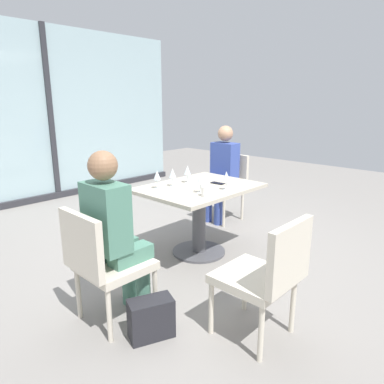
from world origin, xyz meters
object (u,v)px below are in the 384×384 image
chair_front_left (267,272)px  wine_glass_3 (226,177)px  dining_table_main (199,204)px  person_far_right (222,169)px  person_side_end (114,229)px  wine_glass_1 (157,176)px  coffee_cup (205,191)px  chair_side_end (103,260)px  wine_glass_2 (200,179)px  chair_far_right (226,183)px  wine_glass_4 (187,170)px  cell_phone_on_table (218,183)px  handbag_0 (151,318)px  wine_glass_0 (173,174)px

chair_front_left → wine_glass_3: size_ratio=4.70×
dining_table_main → person_far_right: (0.99, 0.50, 0.16)m
person_side_end → wine_glass_1: size_ratio=6.81×
chair_front_left → person_far_right: size_ratio=0.69×
dining_table_main → coffee_cup: (-0.25, -0.30, 0.24)m
coffee_cup → chair_side_end: bearing=-178.4°
chair_side_end → wine_glass_2: wine_glass_2 is taller
chair_side_end → wine_glass_3: wine_glass_3 is taller
chair_far_right → chair_front_left: (-1.83, -1.76, 0.00)m
dining_table_main → wine_glass_4: bearing=81.9°
chair_far_right → cell_phone_on_table: size_ratio=6.04×
dining_table_main → chair_far_right: (1.10, 0.50, -0.04)m
chair_side_end → handbag_0: size_ratio=2.90×
person_side_end → wine_glass_4: person_side_end is taller
wine_glass_1 → wine_glass_4: same height
wine_glass_1 → person_far_right: bearing=11.2°
chair_front_left → wine_glass_2: bearing=63.2°
person_far_right → handbag_0: (-2.23, -1.19, -0.56)m
chair_front_left → wine_glass_3: bearing=50.5°
coffee_cup → handbag_0: size_ratio=0.30×
person_side_end → coffee_cup: bearing=1.7°
handbag_0 → cell_phone_on_table: bearing=46.0°
wine_glass_2 → chair_far_right: bearing=28.1°
wine_glass_3 → wine_glass_4: same height
dining_table_main → wine_glass_0: size_ratio=6.37×
chair_side_end → wine_glass_0: bearing=24.0°
wine_glass_2 → person_side_end: bearing=-172.3°
wine_glass_4 → wine_glass_3: bearing=-85.5°
chair_far_right → wine_glass_2: bearing=-151.9°
dining_table_main → chair_front_left: 1.46m
dining_table_main → person_far_right: person_far_right is taller
person_far_right → wine_glass_3: person_far_right is taller
chair_side_end → person_side_end: 0.23m
wine_glass_3 → person_far_right: bearing=40.7°
wine_glass_4 → handbag_0: wine_glass_4 is taller
person_side_end → wine_glass_3: (1.32, 0.04, 0.16)m
chair_front_left → wine_glass_2: wine_glass_2 is taller
chair_front_left → handbag_0: 0.84m
chair_side_end → wine_glass_0: 1.34m
chair_far_right → coffee_cup: bearing=-149.2°
person_side_end → wine_glass_1: bearing=32.2°
person_side_end → cell_phone_on_table: size_ratio=8.75×
dining_table_main → wine_glass_1: size_ratio=6.37×
dining_table_main → chair_side_end: size_ratio=1.36×
dining_table_main → cell_phone_on_table: cell_phone_on_table is taller
chair_far_right → wine_glass_4: wine_glass_4 is taller
wine_glass_0 → cell_phone_on_table: 0.50m
person_side_end → wine_glass_0: (1.07, 0.52, 0.16)m
person_far_right → coffee_cup: 1.48m
person_far_right → wine_glass_2: 1.38m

